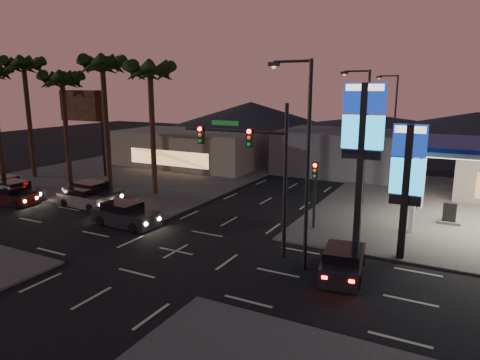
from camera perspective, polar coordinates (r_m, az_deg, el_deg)
The scene contains 26 objects.
ground at distance 23.90m, azimuth -8.54°, elevation -9.37°, with size 140.00×140.00×0.00m, color black.
corner_lot_nw at distance 45.59m, azimuth -13.02°, elevation 0.91°, with size 24.00×24.00×0.12m, color #47443F.
pylon_sign_tall at distance 23.95m, azimuth 16.04°, elevation 6.13°, with size 2.20×0.35×9.00m.
pylon_sign_short at distance 22.83m, azimuth 21.41°, elevation 1.07°, with size 1.60×0.35×7.00m.
traffic_signal_mast at distance 22.28m, azimuth 1.93°, elevation 3.15°, with size 6.10×0.39×8.00m.
pedestal_signal at distance 26.66m, azimuth 9.95°, elevation -0.57°, with size 0.32×0.39×4.30m.
streetlight_near at distance 20.16m, azimuth 8.52°, elevation 3.47°, with size 2.14×0.25×10.00m.
streetlight_mid at distance 32.64m, azimuth 16.12°, elevation 6.42°, with size 2.14×0.25×10.00m.
streetlight_far at distance 46.40m, azimuth 19.69°, elevation 7.76°, with size 2.14×0.25×10.00m.
palm_a at distance 35.28m, azimuth -11.88°, elevation 13.07°, with size 4.41×4.41×10.86m.
palm_b at distance 38.65m, azimuth -17.83°, elevation 13.46°, with size 4.41×4.41×11.46m.
palm_c at distance 42.31m, azimuth -22.61°, elevation 11.48°, with size 4.41×4.41×10.26m.
palm_d at distance 46.26m, azimuth -26.83°, elevation 12.67°, with size 4.41×4.41×11.66m.
billboard at distance 45.81m, azimuth -20.20°, elevation 8.45°, with size 6.00×0.30×8.50m.
building_far_west at distance 48.76m, azimuth -6.75°, elevation 4.17°, with size 16.00×8.00×4.00m, color #726B5B.
building_far_mid at distance 45.74m, azimuth 13.06°, elevation 3.66°, with size 12.00×9.00×4.40m, color #4C4C51.
hill_left at distance 86.94m, azimuth 1.43°, elevation 8.40°, with size 40.00×40.00×6.00m, color black.
hill_right at distance 78.12m, azimuth 28.94°, elevation 6.10°, with size 50.00×50.00×5.00m, color black.
hill_center at distance 79.26m, azimuth 17.98°, elevation 6.72°, with size 60.00×60.00×4.00m, color black.
car_lane_a_front at distance 28.67m, azimuth -15.04°, elevation -4.51°, with size 4.70×2.14×1.50m.
car_lane_a_mid at distance 37.12m, azimuth -28.22°, elevation -1.91°, with size 4.21×2.01×1.34m.
car_lane_a_rear at distance 38.28m, azimuth -27.80°, elevation -1.35°, with size 4.72×2.20×1.51m.
car_lane_b_front at distance 33.97m, azimuth -19.93°, elevation -2.29°, with size 4.48×2.03×1.43m.
car_lane_b_mid at distance 35.14m, azimuth -19.07°, elevation -1.64°, with size 4.91×2.19×1.58m.
car_lane_b_rear at distance 41.18m, azimuth -28.81°, elevation -0.64°, with size 4.42×1.91×1.43m.
suv_station at distance 21.18m, azimuth 13.59°, elevation -10.56°, with size 2.35×4.44×1.42m.
Camera 1 is at (13.28, -17.85, 8.72)m, focal length 32.00 mm.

